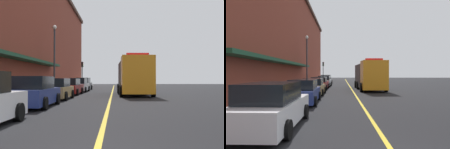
# 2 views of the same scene
# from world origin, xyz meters

# --- Properties ---
(ground_plane) EXTENTS (112.00, 112.00, 0.00)m
(ground_plane) POSITION_xyz_m (0.00, 25.00, 0.00)
(ground_plane) COLOR black
(sidewalk_left) EXTENTS (2.40, 70.00, 0.15)m
(sidewalk_left) POSITION_xyz_m (-6.20, 25.00, 0.07)
(sidewalk_left) COLOR #ADA8A0
(sidewalk_left) RESTS_ON ground
(lane_center_stripe) EXTENTS (0.16, 70.00, 0.01)m
(lane_center_stripe) POSITION_xyz_m (0.00, 25.00, 0.00)
(lane_center_stripe) COLOR gold
(lane_center_stripe) RESTS_ON ground
(parked_car_1) EXTENTS (2.09, 4.81, 1.62)m
(parked_car_1) POSITION_xyz_m (-3.91, 9.69, 0.76)
(parked_car_1) COLOR navy
(parked_car_1) RESTS_ON ground
(parked_car_2) EXTENTS (2.14, 4.36, 1.53)m
(parked_car_2) POSITION_xyz_m (-3.97, 15.12, 0.73)
(parked_car_2) COLOR #A5844C
(parked_car_2) RESTS_ON ground
(parked_car_3) EXTENTS (2.20, 4.88, 1.54)m
(parked_car_3) POSITION_xyz_m (-4.04, 21.12, 0.73)
(parked_car_3) COLOR maroon
(parked_car_3) RESTS_ON ground
(parked_car_4) EXTENTS (2.14, 4.89, 1.61)m
(parked_car_4) POSITION_xyz_m (-3.87, 26.72, 0.76)
(parked_car_4) COLOR silver
(parked_car_4) RESTS_ON ground
(parked_car_5) EXTENTS (2.14, 4.58, 1.69)m
(parked_car_5) POSITION_xyz_m (-4.03, 32.34, 0.79)
(parked_car_5) COLOR #595B60
(parked_car_5) RESTS_ON ground
(utility_truck) EXTENTS (3.10, 9.00, 3.61)m
(utility_truck) POSITION_xyz_m (2.09, 20.68, 1.72)
(utility_truck) COLOR orange
(utility_truck) RESTS_ON ground
(parking_meter_0) EXTENTS (0.14, 0.18, 1.33)m
(parking_meter_0) POSITION_xyz_m (-5.35, 17.52, 1.06)
(parking_meter_0) COLOR #4C4C51
(parking_meter_0) RESTS_ON sidewalk_left
(parking_meter_1) EXTENTS (0.14, 0.18, 1.33)m
(parking_meter_1) POSITION_xyz_m (-5.35, 12.75, 1.06)
(parking_meter_1) COLOR #4C4C51
(parking_meter_1) RESTS_ON sidewalk_left
(parking_meter_3) EXTENTS (0.14, 0.18, 1.33)m
(parking_meter_3) POSITION_xyz_m (-5.35, 28.36, 1.06)
(parking_meter_3) COLOR #4C4C51
(parking_meter_3) RESTS_ON sidewalk_left
(street_lamp_left) EXTENTS (0.44, 0.44, 6.94)m
(street_lamp_left) POSITION_xyz_m (-5.95, 23.08, 4.40)
(street_lamp_left) COLOR #33383D
(street_lamp_left) RESTS_ON sidewalk_left
(traffic_light_near) EXTENTS (0.38, 0.36, 4.30)m
(traffic_light_near) POSITION_xyz_m (-5.29, 40.75, 3.16)
(traffic_light_near) COLOR #232326
(traffic_light_near) RESTS_ON sidewalk_left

